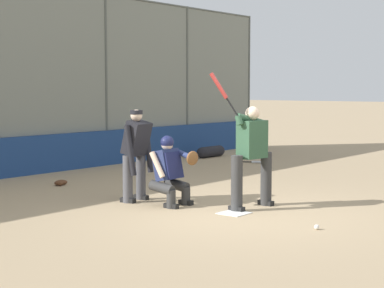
{
  "coord_description": "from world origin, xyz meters",
  "views": [
    {
      "loc": [
        8.3,
        5.83,
        2.01
      ],
      "look_at": [
        -0.17,
        -1.0,
        1.05
      ],
      "focal_mm": 60.0,
      "sensor_mm": 36.0,
      "label": 1
    }
  ],
  "objects_px": {
    "baseball_loose": "(317,227)",
    "equipment_bag_dugout_side": "(211,152)",
    "batter_at_plate": "(251,153)",
    "umpire_home": "(136,152)",
    "catcher_behind_plate": "(171,169)",
    "fielding_glove_on_dirt": "(61,183)",
    "spare_bat_first_base_side": "(259,162)"
  },
  "relations": [
    {
      "from": "umpire_home",
      "to": "spare_bat_first_base_side",
      "type": "relative_size",
      "value": 1.96
    },
    {
      "from": "catcher_behind_plate",
      "to": "fielding_glove_on_dirt",
      "type": "relative_size",
      "value": 3.88
    },
    {
      "from": "spare_bat_first_base_side",
      "to": "equipment_bag_dugout_side",
      "type": "bearing_deg",
      "value": 140.8
    },
    {
      "from": "catcher_behind_plate",
      "to": "batter_at_plate",
      "type": "bearing_deg",
      "value": 115.89
    },
    {
      "from": "baseball_loose",
      "to": "catcher_behind_plate",
      "type": "bearing_deg",
      "value": -92.53
    },
    {
      "from": "fielding_glove_on_dirt",
      "to": "equipment_bag_dugout_side",
      "type": "bearing_deg",
      "value": -172.15
    },
    {
      "from": "fielding_glove_on_dirt",
      "to": "baseball_loose",
      "type": "height_order",
      "value": "fielding_glove_on_dirt"
    },
    {
      "from": "umpire_home",
      "to": "spare_bat_first_base_side",
      "type": "xyz_separation_m",
      "value": [
        -6.16,
        -1.42,
        -0.84
      ]
    },
    {
      "from": "catcher_behind_plate",
      "to": "baseball_loose",
      "type": "distance_m",
      "value": 2.9
    },
    {
      "from": "batter_at_plate",
      "to": "equipment_bag_dugout_side",
      "type": "relative_size",
      "value": 1.96
    },
    {
      "from": "spare_bat_first_base_side",
      "to": "baseball_loose",
      "type": "xyz_separation_m",
      "value": [
        6.21,
        5.01,
        0.0
      ]
    },
    {
      "from": "baseball_loose",
      "to": "spare_bat_first_base_side",
      "type": "bearing_deg",
      "value": -141.15
    },
    {
      "from": "batter_at_plate",
      "to": "baseball_loose",
      "type": "bearing_deg",
      "value": 70.65
    },
    {
      "from": "batter_at_plate",
      "to": "umpire_home",
      "type": "relative_size",
      "value": 1.39
    },
    {
      "from": "batter_at_plate",
      "to": "fielding_glove_on_dirt",
      "type": "height_order",
      "value": "batter_at_plate"
    },
    {
      "from": "batter_at_plate",
      "to": "umpire_home",
      "type": "height_order",
      "value": "batter_at_plate"
    },
    {
      "from": "catcher_behind_plate",
      "to": "spare_bat_first_base_side",
      "type": "height_order",
      "value": "catcher_behind_plate"
    },
    {
      "from": "baseball_loose",
      "to": "equipment_bag_dugout_side",
      "type": "xyz_separation_m",
      "value": [
        -6.67,
        -6.95,
        0.12
      ]
    },
    {
      "from": "spare_bat_first_base_side",
      "to": "baseball_loose",
      "type": "height_order",
      "value": "baseball_loose"
    },
    {
      "from": "catcher_behind_plate",
      "to": "equipment_bag_dugout_side",
      "type": "bearing_deg",
      "value": -150.43
    },
    {
      "from": "batter_at_plate",
      "to": "catcher_behind_plate",
      "type": "bearing_deg",
      "value": -55.42
    },
    {
      "from": "umpire_home",
      "to": "spare_bat_first_base_side",
      "type": "bearing_deg",
      "value": -173.31
    },
    {
      "from": "batter_at_plate",
      "to": "equipment_bag_dugout_side",
      "type": "height_order",
      "value": "batter_at_plate"
    },
    {
      "from": "catcher_behind_plate",
      "to": "umpire_home",
      "type": "bearing_deg",
      "value": -86.86
    },
    {
      "from": "umpire_home",
      "to": "equipment_bag_dugout_side",
      "type": "height_order",
      "value": "umpire_home"
    },
    {
      "from": "umpire_home",
      "to": "baseball_loose",
      "type": "relative_size",
      "value": 21.97
    },
    {
      "from": "baseball_loose",
      "to": "equipment_bag_dugout_side",
      "type": "bearing_deg",
      "value": -133.82
    },
    {
      "from": "equipment_bag_dugout_side",
      "to": "catcher_behind_plate",
      "type": "bearing_deg",
      "value": 32.13
    },
    {
      "from": "fielding_glove_on_dirt",
      "to": "umpire_home",
      "type": "bearing_deg",
      "value": 81.78
    },
    {
      "from": "umpire_home",
      "to": "batter_at_plate",
      "type": "bearing_deg",
      "value": 104.14
    },
    {
      "from": "baseball_loose",
      "to": "equipment_bag_dugout_side",
      "type": "distance_m",
      "value": 9.63
    },
    {
      "from": "catcher_behind_plate",
      "to": "fielding_glove_on_dirt",
      "type": "height_order",
      "value": "catcher_behind_plate"
    }
  ]
}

